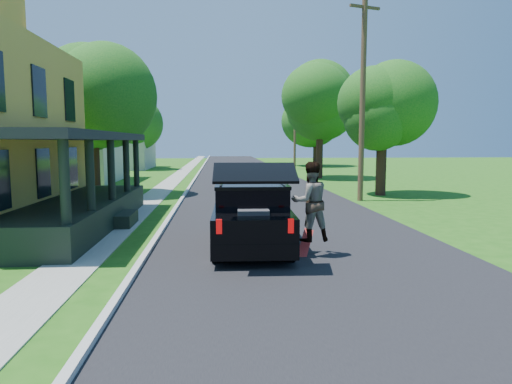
{
  "coord_description": "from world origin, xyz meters",
  "views": [
    {
      "loc": [
        -2.24,
        -9.42,
        2.81
      ],
      "look_at": [
        -1.23,
        3.0,
        1.44
      ],
      "focal_mm": 32.0,
      "sensor_mm": 36.0,
      "label": 1
    }
  ],
  "objects": [
    {
      "name": "ground",
      "position": [
        0.0,
        0.0,
        0.0
      ],
      "size": [
        140.0,
        140.0,
        0.0
      ],
      "primitive_type": "plane",
      "color": "#1F5611",
      "rests_on": "ground"
    },
    {
      "name": "street",
      "position": [
        0.0,
        20.0,
        0.0
      ],
      "size": [
        8.0,
        120.0,
        0.02
      ],
      "primitive_type": "cube",
      "color": "black",
      "rests_on": "ground"
    },
    {
      "name": "curb",
      "position": [
        -4.05,
        20.0,
        0.0
      ],
      "size": [
        0.15,
        120.0,
        0.12
      ],
      "primitive_type": "cube",
      "color": "#B0B1AB",
      "rests_on": "ground"
    },
    {
      "name": "sidewalk",
      "position": [
        -5.6,
        20.0,
        0.0
      ],
      "size": [
        1.3,
        120.0,
        0.03
      ],
      "primitive_type": "cube",
      "color": "gray",
      "rests_on": "ground"
    },
    {
      "name": "neighbor_house_mid",
      "position": [
        -13.5,
        24.0,
        4.19
      ],
      "size": [
        12.78,
        12.78,
        8.3
      ],
      "color": "beige",
      "rests_on": "ground"
    },
    {
      "name": "neighbor_house_far",
      "position": [
        -13.5,
        40.0,
        4.19
      ],
      "size": [
        12.78,
        12.78,
        8.3
      ],
      "color": "beige",
      "rests_on": "ground"
    },
    {
      "name": "black_suv",
      "position": [
        -1.4,
        2.53,
        0.9
      ],
      "size": [
        2.08,
        5.1,
        2.35
      ],
      "rotation": [
        0.0,
        0.0,
        -0.03
      ],
      "color": "black",
      "rests_on": "ground"
    },
    {
      "name": "skateboarder",
      "position": [
        -0.02,
        1.5,
        1.35
      ],
      "size": [
        1.07,
        0.9,
        1.96
      ],
      "rotation": [
        0.0,
        0.0,
        3.32
      ],
      "color": "black",
      "rests_on": "ground"
    },
    {
      "name": "skateboard",
      "position": [
        -0.12,
        1.57,
        0.25
      ],
      "size": [
        0.54,
        0.66,
        0.71
      ],
      "rotation": [
        0.0,
        0.0,
        -0.25
      ],
      "color": "#A2120D",
      "rests_on": "ground"
    },
    {
      "name": "tree_left_mid",
      "position": [
        -8.89,
        15.52,
        5.5
      ],
      "size": [
        6.08,
        5.83,
        8.33
      ],
      "rotation": [
        0.0,
        0.0,
        0.18
      ],
      "color": "black",
      "rests_on": "ground"
    },
    {
      "name": "tree_left_far",
      "position": [
        -11.05,
        38.01,
        5.32
      ],
      "size": [
        6.63,
        6.36,
        8.02
      ],
      "rotation": [
        0.0,
        0.0,
        0.44
      ],
      "color": "black",
      "rests_on": "ground"
    },
    {
      "name": "tree_right_near",
      "position": [
        6.24,
        14.01,
        4.81
      ],
      "size": [
        4.36,
        4.2,
        7.04
      ],
      "rotation": [
        0.0,
        0.0,
        -0.02
      ],
      "color": "black",
      "rests_on": "ground"
    },
    {
      "name": "tree_right_mid",
      "position": [
        5.45,
        25.38,
        6.23
      ],
      "size": [
        7.45,
        7.29,
        9.47
      ],
      "rotation": [
        0.0,
        0.0,
        0.33
      ],
      "color": "black",
      "rests_on": "ground"
    },
    {
      "name": "tree_right_far",
      "position": [
        8.95,
        43.08,
        5.92
      ],
      "size": [
        6.59,
        6.49,
        9.45
      ],
      "rotation": [
        0.0,
        0.0,
        -0.02
      ],
      "color": "black",
      "rests_on": "ground"
    },
    {
      "name": "utility_pole_near",
      "position": [
        4.5,
        11.8,
        4.93
      ],
      "size": [
        1.57,
        0.59,
        9.56
      ],
      "rotation": [
        0.0,
        0.0,
        0.3
      ],
      "color": "#503C25",
      "rests_on": "ground"
    },
    {
      "name": "utility_pole_far",
      "position": [
        5.55,
        37.21,
        4.13
      ],
      "size": [
        1.52,
        0.45,
        8.0
      ],
      "rotation": [
        0.0,
        0.0,
        -0.22
      ],
      "color": "#503C25",
      "rests_on": "ground"
    }
  ]
}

